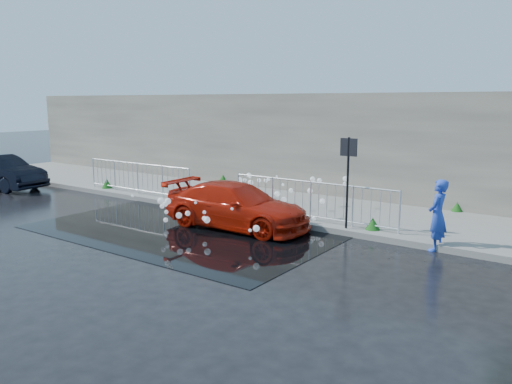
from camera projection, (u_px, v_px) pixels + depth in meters
ground at (144, 235)px, 12.82m from camera, size 90.00×90.00×0.00m
pavement at (256, 201)px, 16.81m from camera, size 30.00×4.00×0.15m
curb at (218, 211)px, 15.21m from camera, size 30.00×0.25×0.16m
retaining_wall at (291, 142)px, 18.24m from camera, size 30.00×0.60×3.50m
puddle at (185, 229)px, 13.33m from camera, size 8.00×5.00×0.01m
sign_post at (348, 168)px, 12.58m from camera, size 0.45×0.06×2.50m
railing_left at (138, 177)px, 17.66m from camera, size 5.05×0.05×1.10m
railing_right at (311, 199)px, 13.65m from camera, size 5.05×0.05×1.10m
weeds at (239, 195)px, 16.47m from camera, size 12.17×3.93×0.41m
water_spray at (252, 197)px, 14.43m from camera, size 3.71×5.63×1.04m
red_car at (236, 206)px, 13.47m from camera, size 4.25×1.90×1.21m
dark_car at (1, 172)px, 19.44m from camera, size 4.10×1.88×1.30m
person at (438, 215)px, 11.35m from camera, size 0.43×0.63×1.66m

